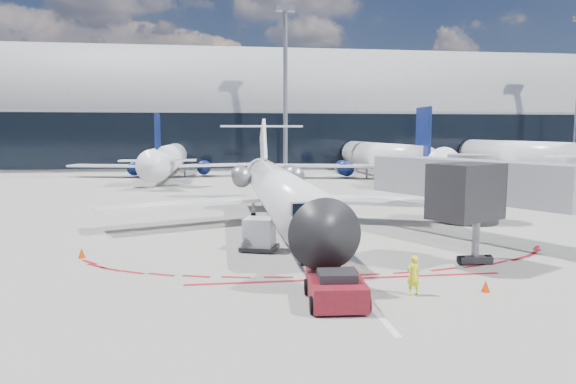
{
  "coord_description": "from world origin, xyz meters",
  "views": [
    {
      "loc": [
        -5.45,
        -32.66,
        6.33
      ],
      "look_at": [
        -1.61,
        -4.16,
        2.99
      ],
      "focal_mm": 32.0,
      "sensor_mm": 36.0,
      "label": 1
    }
  ],
  "objects": [
    {
      "name": "ground",
      "position": [
        0.0,
        0.0,
        0.0
      ],
      "size": [
        260.0,
        260.0,
        0.0
      ],
      "primitive_type": "plane",
      "color": "gray",
      "rests_on": "ground"
    },
    {
      "name": "apron_centerline",
      "position": [
        0.0,
        2.0,
        0.01
      ],
      "size": [
        0.25,
        40.0,
        0.01
      ],
      "primitive_type": "cube",
      "color": "silver",
      "rests_on": "ground"
    },
    {
      "name": "apron_stop_bar",
      "position": [
        0.0,
        -11.5,
        0.01
      ],
      "size": [
        14.0,
        0.25,
        0.01
      ],
      "primitive_type": "cube",
      "color": "maroon",
      "rests_on": "ground"
    },
    {
      "name": "terminal_building",
      "position": [
        0.0,
        64.97,
        8.52
      ],
      "size": [
        150.0,
        24.15,
        24.0
      ],
      "color": "#939598",
      "rests_on": "ground"
    },
    {
      "name": "jet_bridge",
      "position": [
        9.79,
        -3.01,
        3.01
      ],
      "size": [
        10.03,
        15.2,
        4.9
      ],
      "color": "gray",
      "rests_on": "ground"
    },
    {
      "name": "light_mast_centre",
      "position": [
        5.0,
        48.0,
        12.5
      ],
      "size": [
        0.7,
        0.7,
        25.0
      ],
      "primitive_type": "cylinder",
      "color": "gray",
      "rests_on": "ground"
    },
    {
      "name": "regional_jet",
      "position": [
        -1.5,
        1.9,
        2.51
      ],
      "size": [
        24.35,
        30.03,
        7.52
      ],
      "color": "white",
      "rests_on": "ground"
    },
    {
      "name": "pushback_tug",
      "position": [
        -1.22,
        -14.56,
        0.57
      ],
      "size": [
        2.33,
        5.04,
        1.29
      ],
      "rotation": [
        0.0,
        0.0,
        -0.08
      ],
      "color": "#5A0C16",
      "rests_on": "ground"
    },
    {
      "name": "ramp_worker",
      "position": [
        2.0,
        -14.0,
        0.79
      ],
      "size": [
        0.64,
        0.48,
        1.59
      ],
      "primitive_type": "imported",
      "rotation": [
        0.0,
        0.0,
        3.33
      ],
      "color": "#F0FD1A",
      "rests_on": "ground"
    },
    {
      "name": "uld_container",
      "position": [
        -3.36,
        -5.63,
        0.88
      ],
      "size": [
        2.31,
        2.14,
        1.77
      ],
      "rotation": [
        0.0,
        0.0,
        -0.34
      ],
      "color": "black",
      "rests_on": "ground"
    },
    {
      "name": "safety_cone_left",
      "position": [
        -12.42,
        -6.06,
        0.26
      ],
      "size": [
        0.38,
        0.38,
        0.52
      ],
      "primitive_type": "cone",
      "color": "red",
      "rests_on": "ground"
    },
    {
      "name": "safety_cone_right",
      "position": [
        5.03,
        -14.01,
        0.24
      ],
      "size": [
        0.35,
        0.35,
        0.49
      ],
      "primitive_type": "cone",
      "color": "red",
      "rests_on": "ground"
    },
    {
      "name": "bg_airliner_1",
      "position": [
        -12.47,
        42.72,
        5.33
      ],
      "size": [
        32.93,
        34.87,
        10.65
      ],
      "primitive_type": null,
      "color": "white",
      "rests_on": "ground"
    },
    {
      "name": "bg_airliner_2",
      "position": [
        17.15,
        37.26,
        5.7
      ],
      "size": [
        35.25,
        37.33,
        11.41
      ],
      "primitive_type": null,
      "color": "white",
      "rests_on": "ground"
    },
    {
      "name": "bg_airliner_3",
      "position": [
        38.49,
        39.6,
        5.96
      ],
      "size": [
        36.83,
        39.0,
        11.92
      ],
      "primitive_type": null,
      "color": "white",
      "rests_on": "ground"
    }
  ]
}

